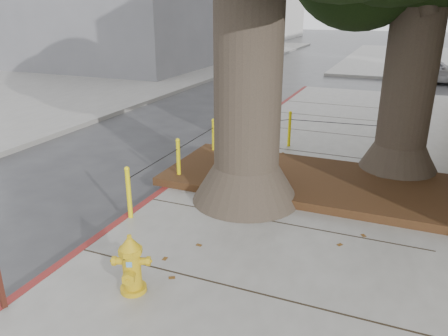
# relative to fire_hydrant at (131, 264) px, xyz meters

# --- Properties ---
(ground) EXTENTS (140.00, 140.00, 0.00)m
(ground) POSITION_rel_fire_hydrant_xyz_m (0.66, 0.57, -0.55)
(ground) COLOR #28282B
(ground) RESTS_ON ground
(sidewalk_opposite) EXTENTS (14.00, 60.00, 0.15)m
(sidewalk_opposite) POSITION_rel_fire_hydrant_xyz_m (-13.34, 10.57, -0.47)
(sidewalk_opposite) COLOR slate
(sidewalk_opposite) RESTS_ON ground
(curb_red) EXTENTS (0.14, 26.00, 0.16)m
(curb_red) POSITION_rel_fire_hydrant_xyz_m (-1.34, 3.07, -0.47)
(curb_red) COLOR maroon
(curb_red) RESTS_ON ground
(planter_bed) EXTENTS (6.40, 2.60, 0.16)m
(planter_bed) POSITION_rel_fire_hydrant_xyz_m (1.56, 4.47, -0.32)
(planter_bed) COLOR black
(planter_bed) RESTS_ON sidewalk_main
(bollard_ring) EXTENTS (3.79, 5.39, 0.95)m
(bollard_ring) POSITION_rel_fire_hydrant_xyz_m (-0.20, 4.95, 0.12)
(bollard_ring) COLOR yellow
(bollard_ring) RESTS_ON sidewalk_main
(fire_hydrant) EXTENTS (0.44, 0.44, 0.82)m
(fire_hydrant) POSITION_rel_fire_hydrant_xyz_m (0.00, 0.00, 0.00)
(fire_hydrant) COLOR gold
(fire_hydrant) RESTS_ON sidewalk_main
(car_silver) EXTENTS (4.01, 1.83, 1.33)m
(car_silver) POSITION_rel_fire_hydrant_xyz_m (3.90, 20.28, 0.12)
(car_silver) COLOR #AEAEB3
(car_silver) RESTS_ON ground
(car_dark) EXTENTS (2.37, 4.67, 1.30)m
(car_dark) POSITION_rel_fire_hydrant_xyz_m (-10.39, 18.96, 0.10)
(car_dark) COLOR black
(car_dark) RESTS_ON ground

